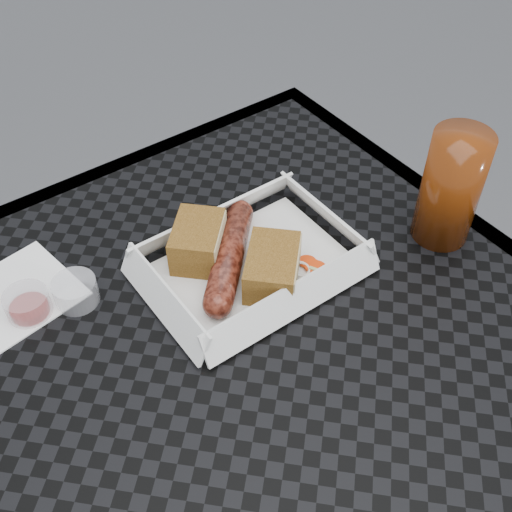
{
  "coord_description": "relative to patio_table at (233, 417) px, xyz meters",
  "views": [
    {
      "loc": [
        -0.19,
        -0.31,
        1.31
      ],
      "look_at": [
        0.11,
        0.1,
        0.78
      ],
      "focal_mm": 45.0,
      "sensor_mm": 36.0,
      "label": 1
    }
  ],
  "objects": [
    {
      "name": "patio_table",
      "position": [
        0.0,
        0.0,
        0.0
      ],
      "size": [
        0.8,
        0.8,
        0.74
      ],
      "color": "black",
      "rests_on": "ground"
    },
    {
      "name": "bread_near",
      "position": [
        0.07,
        0.17,
        0.1
      ],
      "size": [
        0.09,
        0.09,
        0.05
      ],
      "primitive_type": "cube",
      "rotation": [
        0.0,
        0.0,
        0.8
      ],
      "color": "brown",
      "rests_on": "food_tray"
    },
    {
      "name": "veg_garnish",
      "position": [
        0.16,
        0.07,
        0.08
      ],
      "size": [
        0.03,
        0.03,
        0.0
      ],
      "color": "red",
      "rests_on": "food_tray"
    },
    {
      "name": "drink_glass",
      "position": [
        0.33,
        0.02,
        0.15
      ],
      "size": [
        0.07,
        0.07,
        0.15
      ],
      "primitive_type": "cylinder",
      "color": "#542007",
      "rests_on": "patio_table"
    },
    {
      "name": "food_tray",
      "position": [
        0.11,
        0.11,
        0.08
      ],
      "size": [
        0.22,
        0.15,
        0.0
      ],
      "primitive_type": "cube",
      "color": "white",
      "rests_on": "patio_table"
    },
    {
      "name": "condiment_cup_sauce",
      "position": [
        -0.13,
        0.2,
        0.09
      ],
      "size": [
        0.05,
        0.05,
        0.03
      ],
      "primitive_type": "cylinder",
      "color": "maroon",
      "rests_on": "patio_table"
    },
    {
      "name": "bread_far",
      "position": [
        0.11,
        0.08,
        0.1
      ],
      "size": [
        0.1,
        0.1,
        0.04
      ],
      "primitive_type": "cube",
      "rotation": [
        0.0,
        0.0,
        0.8
      ],
      "color": "brown",
      "rests_on": "food_tray"
    },
    {
      "name": "napkin",
      "position": [
        -0.13,
        0.24,
        0.08
      ],
      "size": [
        0.14,
        0.14,
        0.0
      ],
      "primitive_type": "cube",
      "rotation": [
        0.0,
        0.0,
        0.16
      ],
      "color": "white",
      "rests_on": "patio_table"
    },
    {
      "name": "condiment_cup_empty",
      "position": [
        -0.08,
        0.19,
        0.09
      ],
      "size": [
        0.05,
        0.05,
        0.03
      ],
      "primitive_type": "cylinder",
      "color": "silver",
      "rests_on": "patio_table"
    },
    {
      "name": "bratwurst",
      "position": [
        0.09,
        0.13,
        0.1
      ],
      "size": [
        0.14,
        0.14,
        0.03
      ],
      "rotation": [
        0.0,
        0.0,
        0.8
      ],
      "color": "maroon",
      "rests_on": "food_tray"
    }
  ]
}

